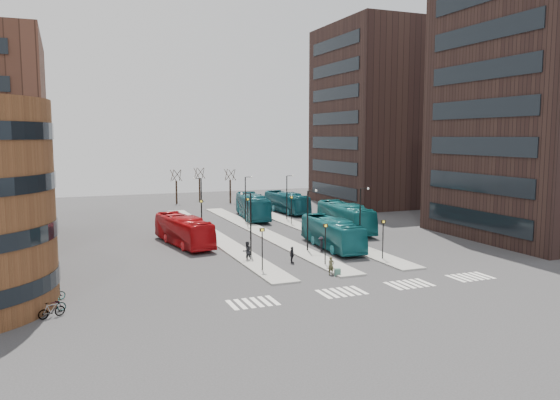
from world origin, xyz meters
name	(u,v)px	position (x,y,z in m)	size (l,w,h in m)	color
ground	(382,306)	(0.00, 0.00, 0.00)	(160.00, 160.00, 0.00)	#2D2D2F
island_left	(213,235)	(-4.00, 30.00, 0.07)	(2.50, 45.00, 0.15)	gray
island_mid	(262,232)	(2.00, 30.00, 0.07)	(2.50, 45.00, 0.15)	gray
island_right	(307,229)	(8.00, 30.00, 0.07)	(2.50, 45.00, 0.15)	gray
suitcase	(337,272)	(0.94, 8.37, 0.30)	(0.49, 0.39, 0.61)	navy
red_bus	(184,230)	(-8.26, 26.00, 1.58)	(2.65, 11.33, 3.16)	#B20D12
teal_bus_a	(332,233)	(5.70, 18.71, 1.57)	(2.64, 11.30, 3.15)	#146067
teal_bus_b	(253,206)	(4.70, 41.23, 1.72)	(2.89, 12.34, 3.44)	#135461
teal_bus_c	(345,217)	(11.96, 27.36, 1.71)	(2.88, 12.31, 3.43)	#146267
teal_bus_d	(287,202)	(11.46, 44.97, 1.56)	(2.61, 11.17, 3.11)	#12505D
traveller	(331,266)	(0.63, 8.93, 0.77)	(0.56, 0.37, 1.54)	#47452A
commuter_a	(247,251)	(-4.34, 16.38, 0.92)	(0.89, 0.69, 1.83)	black
commuter_b	(292,255)	(-0.79, 13.97, 0.77)	(0.91, 0.38, 1.54)	black
commuter_c	(321,244)	(3.94, 17.65, 0.75)	(0.97, 0.56, 1.51)	black
bicycle_near	(52,305)	(-21.00, 7.13, 0.46)	(0.61, 1.76, 0.93)	gray
bicycle_mid	(52,310)	(-21.00, 5.76, 0.52)	(0.49, 1.73, 1.04)	gray
bicycle_far	(52,295)	(-21.00, 9.61, 0.46)	(0.61, 1.76, 0.92)	gray
crosswalk_stripes	(374,288)	(1.75, 4.00, 0.01)	(22.35, 2.40, 0.01)	silver
tower_near	(550,106)	(31.98, 16.00, 15.00)	(20.12, 20.00, 30.00)	black
tower_far	(386,116)	(31.98, 50.00, 15.00)	(20.12, 20.00, 30.00)	black
sign_poles	(280,221)	(1.60, 23.00, 2.41)	(12.45, 22.12, 3.65)	black
lamp_posts	(272,205)	(2.64, 28.00, 3.58)	(14.04, 20.24, 6.12)	black
bare_trees	(202,187)	(2.67, 62.67, 2.72)	(10.97, 8.14, 5.90)	black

